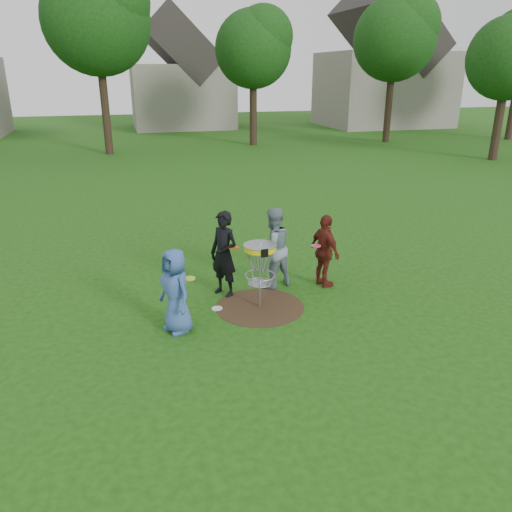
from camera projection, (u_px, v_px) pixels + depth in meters
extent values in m
plane|color=#19470F|center=(260.00, 307.00, 10.15)|extent=(100.00, 100.00, 0.00)
cylinder|color=#47331E|center=(260.00, 307.00, 10.15)|extent=(1.80, 1.80, 0.01)
imported|color=#365696|center=(176.00, 291.00, 8.97)|extent=(0.80, 0.92, 1.59)
imported|color=black|center=(224.00, 254.00, 10.43)|extent=(0.75, 0.80, 1.83)
imported|color=slate|center=(273.00, 248.00, 10.83)|extent=(1.04, 0.92, 1.80)
imported|color=#5F1F15|center=(325.00, 251.00, 10.89)|extent=(0.60, 1.02, 1.63)
cylinder|color=silver|center=(217.00, 308.00, 10.06)|extent=(0.22, 0.22, 0.02)
cylinder|color=#9EA0A5|center=(260.00, 276.00, 9.91)|extent=(0.05, 0.05, 1.38)
cylinder|color=yellow|center=(260.00, 248.00, 9.70)|extent=(0.64, 0.64, 0.10)
cylinder|color=#9EA0A5|center=(260.00, 245.00, 9.68)|extent=(0.66, 0.66, 0.01)
cube|color=black|center=(265.00, 253.00, 9.41)|extent=(0.14, 0.02, 0.16)
torus|color=#9EA0A5|center=(260.00, 275.00, 9.91)|extent=(0.62, 0.62, 0.02)
torus|color=#9EA0A5|center=(260.00, 283.00, 9.96)|extent=(0.50, 0.50, 0.02)
cylinder|color=#9EA0A5|center=(260.00, 283.00, 9.97)|extent=(0.44, 0.44, 0.01)
cylinder|color=#ABDE18|center=(189.00, 278.00, 9.04)|extent=(0.22, 0.22, 0.02)
cylinder|color=orange|center=(234.00, 248.00, 10.19)|extent=(0.22, 0.22, 0.02)
cylinder|color=#F03F5C|center=(270.00, 243.00, 10.50)|extent=(0.22, 0.22, 0.02)
cylinder|color=#D5385F|center=(316.00, 246.00, 10.67)|extent=(0.22, 0.22, 0.02)
cylinder|color=#38281C|center=(106.00, 113.00, 28.05)|extent=(0.46, 0.46, 4.62)
sphere|color=#164211|center=(96.00, 20.00, 26.40)|extent=(5.72, 5.72, 5.72)
cylinder|color=#38281C|center=(253.00, 115.00, 31.77)|extent=(0.46, 0.46, 3.78)
sphere|color=#164211|center=(253.00, 49.00, 30.42)|extent=(4.68, 4.68, 4.68)
cylinder|color=#38281C|center=(388.00, 110.00, 33.01)|extent=(0.46, 0.46, 4.20)
sphere|color=#164211|center=(395.00, 39.00, 31.51)|extent=(5.20, 5.20, 5.20)
cylinder|color=#38281C|center=(497.00, 128.00, 26.41)|extent=(0.46, 0.46, 3.36)
sphere|color=#164211|center=(509.00, 58.00, 25.21)|extent=(4.16, 4.16, 4.16)
cube|color=gray|center=(182.00, 97.00, 41.67)|extent=(8.00, 7.00, 5.00)
cube|color=#2D2826|center=(179.00, 45.00, 40.30)|extent=(6.11, 7.14, 6.11)
cube|color=gray|center=(383.00, 90.00, 42.97)|extent=(10.00, 8.00, 6.00)
cube|color=#2D2826|center=(388.00, 29.00, 41.30)|extent=(7.64, 8.16, 7.64)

